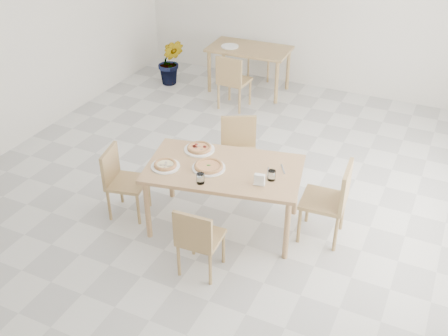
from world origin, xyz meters
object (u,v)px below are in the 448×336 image
at_px(main_table, 224,174).
at_px(chair_back_s, 232,79).
at_px(chair_east, 332,197).
at_px(plate_mushroom, 165,166).
at_px(tumbler_a, 200,178).
at_px(tumbler_b, 272,175).
at_px(pizza_mushroom, 165,164).
at_px(second_table, 249,53).
at_px(potted_plant, 171,62).
at_px(chair_back_n, 262,50).
at_px(plate_margherita, 209,168).
at_px(napkin_holder, 259,180).
at_px(plate_pepperoni, 199,149).
at_px(plate_empty, 230,46).
at_px(pizza_margherita, 209,166).
at_px(chair_south, 198,237).
at_px(chair_north, 239,147).
at_px(chair_west, 120,177).
at_px(pizza_pepperoni, 199,148).

relative_size(main_table, chair_back_s, 2.01).
distance_m(chair_east, plate_mushroom, 1.76).
height_order(tumbler_a, tumbler_b, same).
bearing_deg(pizza_mushroom, tumbler_a, -12.71).
relative_size(plate_mushroom, second_table, 0.22).
xyz_separation_m(pizza_mushroom, potted_plant, (-1.96, 3.43, -0.38)).
relative_size(pizza_mushroom, chair_back_n, 0.36).
relative_size(plate_margherita, second_table, 0.26).
bearing_deg(napkin_holder, tumbler_b, 53.82).
distance_m(plate_pepperoni, chair_back_n, 4.09).
xyz_separation_m(tumbler_b, plate_empty, (-2.04, 3.41, -0.04)).
distance_m(chair_east, plate_empty, 4.07).
distance_m(tumbler_b, potted_plant, 4.42).
relative_size(pizza_margherita, potted_plant, 0.44).
xyz_separation_m(tumbler_b, chair_back_s, (-1.68, 2.73, -0.29)).
relative_size(second_table, chair_back_n, 1.60).
distance_m(chair_south, plate_pepperoni, 1.17).
distance_m(plate_pepperoni, tumbler_b, 0.95).
bearing_deg(chair_north, main_table, -103.87).
bearing_deg(second_table, chair_back_n, 90.98).
height_order(plate_empty, potted_plant, potted_plant).
xyz_separation_m(chair_west, plate_pepperoni, (0.74, 0.49, 0.29)).
relative_size(plate_margherita, tumbler_b, 3.28).
relative_size(chair_north, pizza_margherita, 2.43).
height_order(chair_east, potted_plant, chair_east).
xyz_separation_m(chair_back_s, potted_plant, (-1.36, 0.45, -0.10)).
bearing_deg(pizza_mushroom, chair_back_n, 98.73).
bearing_deg(tumbler_a, chair_east, 28.26).
xyz_separation_m(main_table, second_table, (-1.20, 3.50, -0.02)).
bearing_deg(plate_empty, plate_mushroom, -75.43).
relative_size(chair_east, plate_empty, 3.15).
relative_size(tumbler_b, chair_back_n, 0.13).
relative_size(plate_mushroom, potted_plant, 0.37).
bearing_deg(chair_south, tumbler_b, -121.24).
xyz_separation_m(pizza_margherita, second_table, (-1.06, 3.58, -0.13)).
relative_size(chair_south, pizza_margherita, 2.22).
xyz_separation_m(chair_west, chair_back_s, (-0.01, 3.00, 0.04)).
distance_m(chair_east, tumbler_a, 1.38).
relative_size(tumbler_b, plate_empty, 0.37).
bearing_deg(chair_south, chair_west, -26.47).
bearing_deg(chair_east, plate_margherita, -77.80).
relative_size(pizza_mushroom, tumbler_b, 2.89).
height_order(chair_back_s, chair_back_n, chair_back_s).
xyz_separation_m(second_table, chair_back_n, (-0.04, 0.70, -0.17)).
xyz_separation_m(chair_south, plate_margherita, (-0.24, 0.72, 0.30)).
height_order(chair_north, pizza_margherita, chair_north).
xyz_separation_m(pizza_pepperoni, chair_back_s, (-0.75, 2.52, -0.27)).
xyz_separation_m(chair_west, plate_mushroom, (0.58, 0.02, 0.29)).
bearing_deg(second_table, plate_empty, -164.61).
relative_size(chair_west, pizza_mushroom, 2.65).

